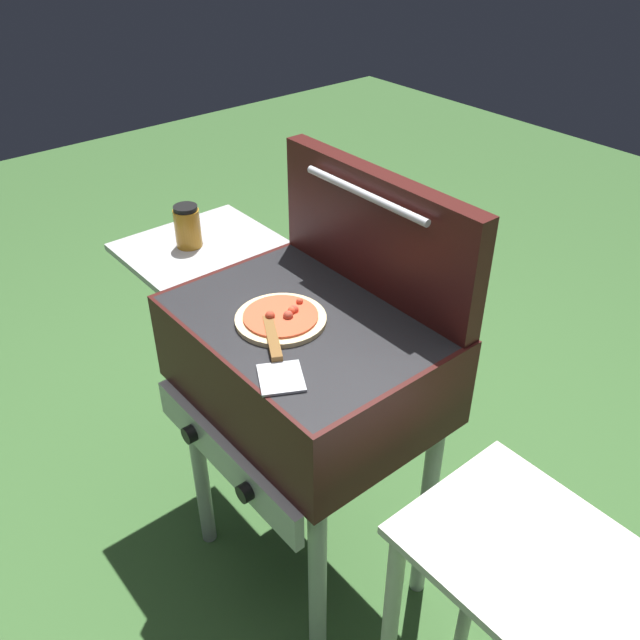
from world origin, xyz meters
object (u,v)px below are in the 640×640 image
spatula (276,354)px  prep_table (513,615)px  pizza_pepperoni (281,318)px  grill (302,365)px  sauce_jar (188,226)px

spatula → prep_table: 0.71m
prep_table → pizza_pepperoni: bearing=-175.5°
grill → spatula: size_ratio=3.76×
spatula → grill: bearing=122.8°
grill → sauce_jar: 0.51m
spatula → prep_table: bearing=13.8°
pizza_pepperoni → spatula: bearing=-41.8°
spatula → sauce_jar: bearing=168.0°
grill → pizza_pepperoni: 0.16m
sauce_jar → spatula: (0.56, -0.12, -0.05)m
pizza_pepperoni → spatula: 0.14m
pizza_pepperoni → sauce_jar: (-0.46, 0.03, 0.05)m
sauce_jar → prep_table: (1.14, 0.03, -0.44)m
pizza_pepperoni → prep_table: bearing=4.5°
pizza_pepperoni → grill: bearing=77.1°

